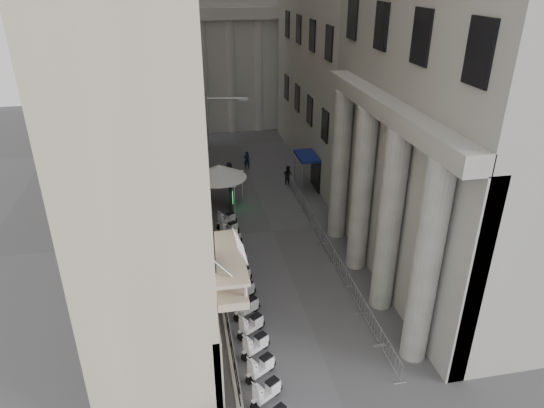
{
  "coord_description": "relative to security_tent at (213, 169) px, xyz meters",
  "views": [
    {
      "loc": [
        -5.72,
        -10.21,
        16.66
      ],
      "look_at": [
        -0.98,
        14.43,
        4.5
      ],
      "focal_mm": 32.0,
      "sensor_mm": 36.0,
      "label": 1
    }
  ],
  "objects": [
    {
      "name": "scooter_6",
      "position": [
        0.49,
        -12.91,
        -2.83
      ],
      "size": [
        1.49,
        1.21,
        1.5
      ],
      "primitive_type": null,
      "rotation": [
        0.0,
        0.0,
        2.12
      ],
      "color": "silver",
      "rests_on": "ground"
    },
    {
      "name": "barrier_5",
      "position": [
        6.53,
        -6.6,
        -2.83
      ],
      "size": [
        0.6,
        2.4,
        1.1
      ],
      "primitive_type": null,
      "color": "#B1B4B9",
      "rests_on": "ground"
    },
    {
      "name": "blue_awning",
      "position": [
        7.75,
        1.32,
        -2.83
      ],
      "size": [
        1.6,
        3.0,
        3.0
      ],
      "primitive_type": null,
      "color": "navy",
      "rests_on": "ground"
    },
    {
      "name": "scooter_8",
      "position": [
        0.49,
        -10.01,
        -2.83
      ],
      "size": [
        1.49,
        1.21,
        1.5
      ],
      "primitive_type": null,
      "rotation": [
        0.0,
        0.0,
        2.12
      ],
      "color": "silver",
      "rests_on": "ground"
    },
    {
      "name": "security_tent",
      "position": [
        0.0,
        0.0,
        0.0
      ],
      "size": [
        4.16,
        4.16,
        3.38
      ],
      "color": "silver",
      "rests_on": "ground"
    },
    {
      "name": "barrier_8",
      "position": [
        6.53,
        0.9,
        -2.83
      ],
      "size": [
        0.6,
        2.4,
        1.1
      ],
      "primitive_type": null,
      "color": "#B1B4B9",
      "rests_on": "ground"
    },
    {
      "name": "scooter_7",
      "position": [
        0.49,
        -11.46,
        -2.83
      ],
      "size": [
        1.49,
        1.21,
        1.5
      ],
      "primitive_type": null,
      "rotation": [
        0.0,
        0.0,
        2.12
      ],
      "color": "silver",
      "rests_on": "ground"
    },
    {
      "name": "scooter_2",
      "position": [
        0.49,
        -18.7,
        -2.83
      ],
      "size": [
        1.49,
        1.21,
        1.5
      ],
      "primitive_type": null,
      "rotation": [
        0.0,
        0.0,
        2.12
      ],
      "color": "silver",
      "rests_on": "ground"
    },
    {
      "name": "iron_fence",
      "position": [
        -0.7,
        -6.68,
        -2.83
      ],
      "size": [
        0.3,
        28.0,
        1.4
      ],
      "primitive_type": null,
      "color": "black",
      "rests_on": "ground"
    },
    {
      "name": "barrier_0",
      "position": [
        6.53,
        -19.1,
        -2.83
      ],
      "size": [
        0.6,
        2.4,
        1.1
      ],
      "primitive_type": null,
      "color": "#B1B4B9",
      "rests_on": "ground"
    },
    {
      "name": "scooter_12",
      "position": [
        0.49,
        -4.21,
        -2.83
      ],
      "size": [
        1.49,
        1.21,
        1.5
      ],
      "primitive_type": null,
      "rotation": [
        0.0,
        0.0,
        2.12
      ],
      "color": "silver",
      "rests_on": "ground"
    },
    {
      "name": "barrier_2",
      "position": [
        6.53,
        -14.1,
        -2.83
      ],
      "size": [
        0.6,
        2.4,
        1.1
      ],
      "primitive_type": null,
      "color": "#B1B4B9",
      "rests_on": "ground"
    },
    {
      "name": "pedestrian_b",
      "position": [
        6.43,
        2.49,
        -1.99
      ],
      "size": [
        1.03,
        1.03,
        1.68
      ],
      "primitive_type": "imported",
      "rotation": [
        0.0,
        0.0,
        2.36
      ],
      "color": "black",
      "rests_on": "ground"
    },
    {
      "name": "scooter_10",
      "position": [
        0.49,
        -7.11,
        -2.83
      ],
      "size": [
        1.49,
        1.21,
        1.5
      ],
      "primitive_type": null,
      "rotation": [
        0.0,
        0.0,
        2.12
      ],
      "color": "silver",
      "rests_on": "ground"
    },
    {
      "name": "scooter_5",
      "position": [
        0.49,
        -14.36,
        -2.83
      ],
      "size": [
        1.49,
        1.21,
        1.5
      ],
      "primitive_type": null,
      "rotation": [
        0.0,
        0.0,
        2.12
      ],
      "color": "silver",
      "rests_on": "ground"
    },
    {
      "name": "street_lamp",
      "position": [
        -0.21,
        -3.43,
        2.71
      ],
      "size": [
        2.97,
        0.61,
        9.18
      ],
      "rotation": [
        0.0,
        0.0,
        -0.14
      ],
      "color": "#92959A",
      "rests_on": "ground"
    },
    {
      "name": "scooter_4",
      "position": [
        0.49,
        -15.81,
        -2.83
      ],
      "size": [
        1.49,
        1.21,
        1.5
      ],
      "primitive_type": null,
      "rotation": [
        0.0,
        0.0,
        2.12
      ],
      "color": "silver",
      "rests_on": "ground"
    },
    {
      "name": "pedestrian_c",
      "position": [
        1.6,
        3.89,
        -1.93
      ],
      "size": [
        1.04,
        0.9,
        1.8
      ],
      "primitive_type": "imported",
      "rotation": [
        0.0,
        0.0,
        3.59
      ],
      "color": "black",
      "rests_on": "ground"
    },
    {
      "name": "scooter_3",
      "position": [
        0.49,
        -17.25,
        -2.83
      ],
      "size": [
        1.49,
        1.21,
        1.5
      ],
      "primitive_type": null,
      "rotation": [
        0.0,
        0.0,
        2.12
      ],
      "color": "silver",
      "rests_on": "ground"
    },
    {
      "name": "barrier_6",
      "position": [
        6.53,
        -4.1,
        -2.83
      ],
      "size": [
        0.6,
        2.4,
        1.1
      ],
      "primitive_type": null,
      "color": "#B1B4B9",
      "rests_on": "ground"
    },
    {
      "name": "barrier_7",
      "position": [
        6.53,
        -1.6,
        -2.83
      ],
      "size": [
        0.6,
        2.4,
        1.1
      ],
      "primitive_type": null,
      "color": "#B1B4B9",
      "rests_on": "ground"
    },
    {
      "name": "info_kiosk",
      "position": [
        1.11,
        -1.45,
        -1.96
      ],
      "size": [
        0.3,
        0.82,
        1.71
      ],
      "rotation": [
        0.0,
        0.0,
        -0.06
      ],
      "color": "black",
      "rests_on": "ground"
    },
    {
      "name": "pedestrian_a",
      "position": [
        3.52,
        6.75,
        -1.99
      ],
      "size": [
        0.61,
        0.41,
        1.66
      ],
      "primitive_type": "imported",
      "rotation": [
        0.0,
        0.0,
        3.16
      ],
      "color": "black",
      "rests_on": "ground"
    },
    {
      "name": "barrier_4",
      "position": [
        6.53,
        -9.1,
        -2.83
      ],
      "size": [
        0.6,
        2.4,
        1.1
      ],
      "primitive_type": null,
      "color": "#B1B4B9",
      "rests_on": "ground"
    },
    {
      "name": "scooter_11",
      "position": [
        0.49,
        -5.66,
        -2.83
      ],
      "size": [
        1.49,
        1.21,
        1.5
      ],
      "primitive_type": null,
      "rotation": [
        0.0,
        0.0,
        2.12
      ],
      "color": "silver",
      "rests_on": "ground"
    },
    {
      "name": "scooter_9",
      "position": [
        0.49,
        -8.56,
        -2.83
      ],
      "size": [
        1.49,
        1.21,
        1.5
      ],
      "primitive_type": null,
      "rotation": [
        0.0,
        0.0,
        2.12
      ],
      "color": "silver",
      "rests_on": "ground"
    },
    {
      "name": "barrier_1",
      "position": [
        6.53,
        -16.6,
        -2.83
      ],
      "size": [
        0.6,
        2.4,
        1.1
      ],
      "primitive_type": null,
      "color": "#B1B4B9",
      "rests_on": "ground"
    },
    {
      "name": "flag",
      "position": [
        -0.4,
        -19.68,
        -2.83
      ],
      "size": [
        1.0,
        1.4,
        8.2
      ],
      "primitive_type": null,
      "color": "#9E0C11",
      "rests_on": "ground"
    },
    {
      "name": "barrier_3",
      "position": [
        6.53,
        -11.6,
        -2.83
      ],
      "size": [
        0.6,
        2.4,
        1.1
      ],
      "primitive_type": null,
      "color": "#B1B4B9",
      "rests_on": "ground"
    },
    {
      "name": "scooter_1",
      "position": [
        0.49,
        -20.15,
        -2.83
      ],
      "size": [
        1.49,
        1.21,
        1.5
      ],
      "primitive_type": null,
      "rotation": [
        0.0,
        0.0,
        2.12
      ],
      "color": "silver",
      "rests_on": "ground"
    }
  ]
}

